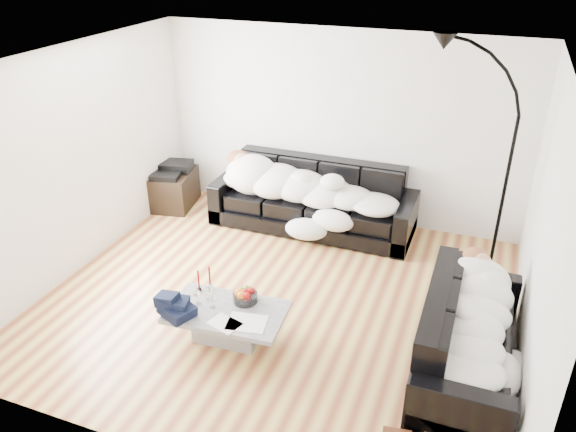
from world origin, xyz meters
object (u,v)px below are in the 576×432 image
(candle_left, at_px, (199,281))
(av_cabinet, at_px, (175,189))
(stereo, at_px, (173,169))
(wine_glass_a, at_px, (210,292))
(floor_lamp, at_px, (506,184))
(fruit_bowl, at_px, (245,295))
(shoes, at_px, (408,432))
(sofa_back, at_px, (313,197))
(sofa_right, at_px, (470,333))
(wine_glass_b, at_px, (197,297))
(wine_glass_c, at_px, (212,301))
(sleeper_back, at_px, (312,185))
(sleeper_right, at_px, (474,313))
(candle_right, at_px, (210,278))
(coffee_table, at_px, (228,324))

(candle_left, xyz_separation_m, av_cabinet, (-1.66, 2.26, -0.20))
(stereo, bearing_deg, wine_glass_a, -64.76)
(av_cabinet, height_order, floor_lamp, floor_lamp)
(candle_left, xyz_separation_m, floor_lamp, (2.81, 1.86, 0.76))
(fruit_bowl, xyz_separation_m, shoes, (1.81, -0.79, -0.37))
(candle_left, bearing_deg, av_cabinet, 126.29)
(sofa_back, xyz_separation_m, wine_glass_a, (-0.28, -2.44, -0.02))
(sofa_right, bearing_deg, shoes, 160.57)
(wine_glass_a, height_order, wine_glass_b, wine_glass_a)
(wine_glass_a, bearing_deg, floor_lamp, 36.74)
(sofa_back, bearing_deg, wine_glass_c, -94.23)
(sleeper_back, relative_size, stereo, 5.25)
(sofa_back, xyz_separation_m, stereo, (-2.12, -0.07, 0.14))
(wine_glass_b, bearing_deg, wine_glass_c, 1.92)
(sofa_right, relative_size, fruit_bowl, 7.86)
(wine_glass_c, height_order, shoes, wine_glass_c)
(sofa_right, xyz_separation_m, sleeper_right, (0.00, 0.00, 0.23))
(fruit_bowl, distance_m, floor_lamp, 3.05)
(sleeper_back, xyz_separation_m, wine_glass_b, (-0.35, -2.51, -0.23))
(candle_right, bearing_deg, wine_glass_a, -62.37)
(coffee_table, distance_m, wine_glass_b, 0.41)
(fruit_bowl, xyz_separation_m, candle_left, (-0.53, 0.00, 0.04))
(coffee_table, bearing_deg, candle_right, 139.68)
(wine_glass_c, height_order, av_cabinet, av_cabinet)
(wine_glass_c, bearing_deg, floor_lamp, 39.26)
(wine_glass_a, xyz_separation_m, stereo, (-1.84, 2.36, 0.16))
(shoes, relative_size, floor_lamp, 0.16)
(candle_left, height_order, shoes, candle_left)
(coffee_table, distance_m, candle_left, 0.55)
(coffee_table, height_order, wine_glass_b, wine_glass_b)
(fruit_bowl, xyz_separation_m, candle_right, (-0.44, 0.08, 0.05))
(candle_left, bearing_deg, sofa_right, 4.28)
(wine_glass_b, distance_m, candle_left, 0.24)
(sleeper_right, relative_size, coffee_table, 1.46)
(sleeper_back, xyz_separation_m, candle_left, (-0.45, -2.29, -0.19))
(wine_glass_c, distance_m, av_cabinet, 3.14)
(sleeper_right, bearing_deg, fruit_bowl, 95.44)
(coffee_table, xyz_separation_m, av_cabinet, (-2.08, 2.47, 0.09))
(av_cabinet, distance_m, floor_lamp, 4.59)
(sofa_back, distance_m, candle_right, 2.29)
(av_cabinet, bearing_deg, stereo, 0.00)
(coffee_table, xyz_separation_m, wine_glass_b, (-0.32, -0.01, 0.26))
(sofa_back, height_order, coffee_table, sofa_back)
(sleeper_right, distance_m, shoes, 1.21)
(coffee_table, bearing_deg, sofa_right, 10.09)
(sofa_back, height_order, shoes, sofa_back)
(sleeper_back, height_order, sleeper_right, sleeper_back)
(sofa_back, distance_m, sleeper_back, 0.21)
(floor_lamp, bearing_deg, wine_glass_c, -144.10)
(av_cabinet, bearing_deg, shoes, -48.04)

